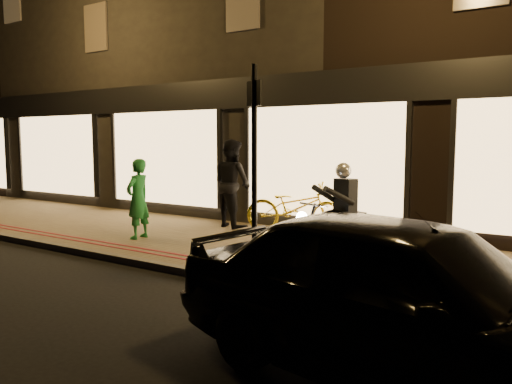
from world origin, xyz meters
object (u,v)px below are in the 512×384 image
(sign_post, at_px, (254,160))
(parked_car, at_px, (406,298))
(motorcycle, at_px, (337,223))
(bicycle_gold, at_px, (295,207))
(person_green, at_px, (138,199))

(sign_post, xyz_separation_m, parked_car, (2.69, -1.76, -1.05))
(motorcycle, xyz_separation_m, parked_car, (2.08, -3.29, 0.01))
(bicycle_gold, height_order, parked_car, parked_car)
(person_green, bearing_deg, sign_post, 67.86)
(sign_post, relative_size, person_green, 1.89)
(motorcycle, xyz_separation_m, person_green, (-4.05, -0.49, 0.18))
(motorcycle, distance_m, parked_car, 3.89)
(motorcycle, relative_size, parked_car, 0.43)
(sign_post, xyz_separation_m, bicycle_gold, (-1.11, 3.23, -1.13))
(bicycle_gold, bearing_deg, sign_post, -178.84)
(sign_post, height_order, bicycle_gold, sign_post)
(parked_car, bearing_deg, sign_post, 66.71)
(sign_post, relative_size, parked_car, 0.69)
(motorcycle, distance_m, sign_post, 1.96)
(motorcycle, height_order, sign_post, sign_post)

